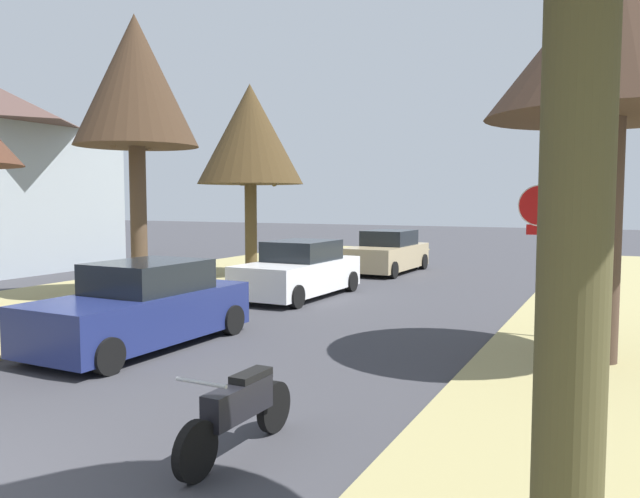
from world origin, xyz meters
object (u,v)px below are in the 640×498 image
object	(u,v)px
street_tree_left_mid_b	(135,84)
parked_sedan_tan	(388,253)
parked_sedan_white	(299,271)
street_tree_left_far	(250,135)
stop_sign_far	(539,227)
parked_sedan_navy	(143,308)
street_tree_right_mid_a	(615,39)
parked_motorcycle	(239,410)

from	to	relation	value
street_tree_left_mid_b	parked_sedan_tan	distance (m)	11.02
parked_sedan_white	parked_sedan_tan	size ratio (longest dim) A/B	1.00
street_tree_left_mid_b	parked_sedan_tan	bearing A→B (deg)	65.60
street_tree_left_far	parked_sedan_white	distance (m)	6.54
stop_sign_far	parked_sedan_navy	size ratio (longest dim) A/B	0.67
street_tree_right_mid_a	street_tree_left_far	distance (m)	13.85
street_tree_left_far	parked_sedan_tan	bearing A→B (deg)	40.65
street_tree_left_mid_b	parked_sedan_navy	size ratio (longest dim) A/B	1.72
street_tree_left_far	parked_motorcycle	xyz separation A→B (m)	(8.20, -13.20, -4.48)
stop_sign_far	street_tree_right_mid_a	xyz separation A→B (m)	(1.25, -1.58, 3.08)
parked_sedan_white	parked_motorcycle	bearing A→B (deg)	-65.45
street_tree_left_far	parked_sedan_navy	distance (m)	11.40
parked_motorcycle	parked_sedan_navy	bearing A→B (deg)	142.37
parked_sedan_tan	street_tree_right_mid_a	bearing A→B (deg)	-54.71
parked_sedan_navy	parked_sedan_tan	bearing A→B (deg)	89.79
parked_sedan_tan	parked_motorcycle	bearing A→B (deg)	-75.47
stop_sign_far	street_tree_left_far	size ratio (longest dim) A/B	0.44
street_tree_left_mid_b	parked_sedan_white	distance (m)	6.76
parked_sedan_white	parked_sedan_tan	bearing A→B (deg)	88.14
parked_sedan_white	parked_sedan_navy	bearing A→B (deg)	-88.53
parked_motorcycle	street_tree_left_mid_b	bearing A→B (deg)	137.34
parked_sedan_white	stop_sign_far	bearing A→B (deg)	-21.42
street_tree_right_mid_a	parked_sedan_white	world-z (taller)	street_tree_right_mid_a
parked_sedan_navy	parked_motorcycle	bearing A→B (deg)	-37.63
street_tree_right_mid_a	parked_sedan_tan	world-z (taller)	street_tree_right_mid_a
stop_sign_far	street_tree_left_far	world-z (taller)	street_tree_left_far
street_tree_right_mid_a	street_tree_left_mid_b	distance (m)	11.92
parked_motorcycle	street_tree_left_far	bearing A→B (deg)	121.86
street_tree_left_mid_b	parked_sedan_navy	world-z (taller)	street_tree_left_mid_b
street_tree_right_mid_a	parked_sedan_white	size ratio (longest dim) A/B	1.48
street_tree_left_far	street_tree_right_mid_a	bearing A→B (deg)	-32.96
street_tree_left_mid_b	street_tree_right_mid_a	bearing A→B (deg)	-9.69
stop_sign_far	street_tree_right_mid_a	bearing A→B (deg)	-51.73
street_tree_right_mid_a	street_tree_left_mid_b	size ratio (longest dim) A/B	0.86
parked_sedan_tan	parked_motorcycle	world-z (taller)	parked_sedan_tan
stop_sign_far	parked_sedan_tan	world-z (taller)	stop_sign_far
stop_sign_far	street_tree_left_mid_b	xyz separation A→B (m)	(-10.48, 0.42, 3.66)
stop_sign_far	parked_sedan_white	xyz separation A→B (m)	(-6.67, 2.62, -1.47)
street_tree_left_far	parked_motorcycle	size ratio (longest dim) A/B	3.26
parked_sedan_navy	parked_motorcycle	xyz separation A→B (m)	(4.34, -3.35, -0.24)
street_tree_left_far	parked_sedan_navy	xyz separation A→B (m)	(3.86, -9.85, -4.24)
stop_sign_far	street_tree_left_mid_b	world-z (taller)	street_tree_left_mid_b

